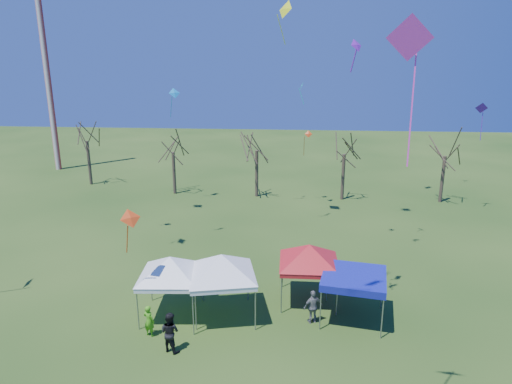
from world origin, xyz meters
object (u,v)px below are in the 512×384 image
(tree_2, at_px, (257,134))
(person_grey, at_px, (313,307))
(radio_mast, at_px, (46,65))
(tree_4, at_px, (447,139))
(person_dark, at_px, (170,332))
(tree_0, at_px, (85,125))
(person_green, at_px, (149,321))
(tent_red, at_px, (309,248))
(tree_3, at_px, (345,138))
(tree_1, at_px, (172,137))
(tent_white_west, at_px, (170,261))
(tent_white_mid, at_px, (222,259))
(tent_blue, at_px, (354,278))

(tree_2, relative_size, person_grey, 4.53)
(radio_mast, bearing_deg, tree_4, -12.99)
(radio_mast, height_order, person_dark, radio_mast)
(tree_0, xyz_separation_m, person_green, (15.22, -27.40, -5.67))
(radio_mast, bearing_deg, tent_red, -44.67)
(tree_0, distance_m, tent_red, 32.94)
(tree_3, xyz_separation_m, tent_red, (-3.80, -19.93, -2.91))
(tree_2, distance_m, tree_3, 8.41)
(tree_1, distance_m, tent_white_west, 23.52)
(tent_white_mid, distance_m, person_green, 4.64)
(tree_3, height_order, tent_white_mid, tree_3)
(tree_0, bearing_deg, radio_mast, 137.23)
(tree_4, xyz_separation_m, person_dark, (-19.63, -25.11, -5.08))
(tent_white_west, bearing_deg, tree_4, 47.21)
(tent_red, bearing_deg, tent_blue, -36.60)
(person_grey, bearing_deg, tree_3, -123.50)
(tent_white_west, bearing_deg, tent_blue, 2.56)
(tree_3, bearing_deg, tree_4, -0.26)
(tent_white_west, relative_size, person_green, 2.68)
(tree_1, relative_size, tent_white_mid, 1.66)
(tent_red, bearing_deg, tree_1, 122.33)
(person_green, bearing_deg, tree_3, -93.84)
(tree_4, relative_size, tent_blue, 2.13)
(tree_0, height_order, tree_3, tree_0)
(radio_mast, height_order, tree_3, radio_mast)
(tree_0, xyz_separation_m, tent_red, (23.08, -23.27, -3.31))
(tree_4, bearing_deg, tree_0, 174.66)
(tent_blue, distance_m, person_green, 10.52)
(tree_4, bearing_deg, tree_1, 178.58)
(tent_white_mid, height_order, person_dark, tent_white_mid)
(tree_2, xyz_separation_m, tree_3, (8.40, -0.33, -0.21))
(tent_red, bearing_deg, radio_mast, 135.33)
(tree_0, height_order, tent_white_west, tree_0)
(tree_0, xyz_separation_m, person_grey, (23.28, -25.53, -5.58))
(person_green, xyz_separation_m, person_grey, (8.06, 1.87, 0.09))
(radio_mast, relative_size, person_grey, 13.83)
(person_green, bearing_deg, tree_0, -38.93)
(tree_2, bearing_deg, tent_blue, -72.64)
(tent_white_mid, distance_m, person_dark, 4.40)
(tent_white_west, bearing_deg, person_dark, -76.82)
(tree_0, relative_size, tree_3, 1.07)
(tent_red, bearing_deg, tree_3, 79.20)
(tent_white_mid, relative_size, tent_blue, 1.23)
(tree_1, bearing_deg, tree_4, -1.42)
(radio_mast, relative_size, tent_red, 5.61)
(tree_3, distance_m, tree_4, 9.32)
(tree_4, xyz_separation_m, tent_red, (-13.12, -19.89, -2.89))
(person_green, height_order, person_grey, person_grey)
(tree_0, xyz_separation_m, tree_3, (26.88, -3.34, -0.41))
(tree_0, distance_m, tent_white_west, 30.10)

